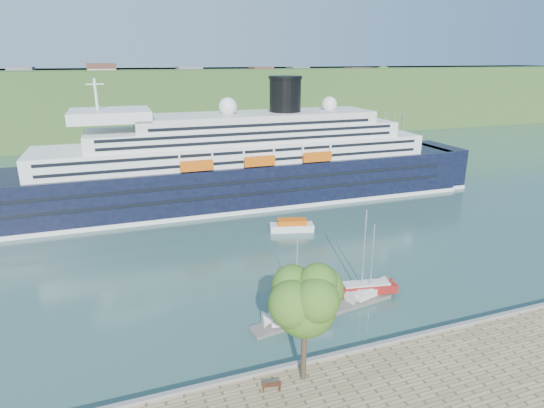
{
  "coord_description": "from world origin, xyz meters",
  "views": [
    {
      "loc": [
        -20.54,
        -32.28,
        27.7
      ],
      "look_at": [
        2.11,
        30.0,
        6.4
      ],
      "focal_mm": 30.0,
      "sensor_mm": 36.0,
      "label": 1
    }
  ],
  "objects": [
    {
      "name": "floating_pontoon",
      "position": [
        0.59,
        8.44,
        0.2
      ],
      "size": [
        18.33,
        4.92,
        0.4
      ],
      "primitive_type": null,
      "rotation": [
        0.0,
        0.0,
        0.15
      ],
      "color": "slate",
      "rests_on": "ground"
    },
    {
      "name": "quay_coping",
      "position": [
        0.0,
        -0.2,
        1.15
      ],
      "size": [
        220.0,
        0.5,
        0.3
      ],
      "primitive_type": "cube",
      "color": "slate",
      "rests_on": "promenade"
    },
    {
      "name": "sailboat_red",
      "position": [
        7.12,
        10.29,
        5.29
      ],
      "size": [
        8.47,
        3.74,
        10.59
      ],
      "primitive_type": null,
      "rotation": [
        0.0,
        0.0,
        -0.18
      ],
      "color": "maroon",
      "rests_on": "ground"
    },
    {
      "name": "sailboat_white_near",
      "position": [
        -2.84,
        7.28,
        4.83
      ],
      "size": [
        7.72,
        3.28,
        9.66
      ],
      "primitive_type": null,
      "rotation": [
        0.0,
        0.0,
        -0.17
      ],
      "color": "silver",
      "rests_on": "ground"
    },
    {
      "name": "cruise_ship",
      "position": [
        1.39,
        52.31,
        12.29
      ],
      "size": [
        109.72,
        17.63,
        24.59
      ],
      "primitive_type": null,
      "rotation": [
        0.0,
        0.0,
        -0.02
      ],
      "color": "black",
      "rests_on": "ground"
    },
    {
      "name": "park_bench",
      "position": [
        -9.75,
        -2.47,
        1.54
      ],
      "size": [
        1.78,
        1.01,
        1.08
      ],
      "primitive_type": null,
      "rotation": [
        0.0,
        0.0,
        -0.2
      ],
      "color": "#452113",
      "rests_on": "promenade"
    },
    {
      "name": "promenade_tree",
      "position": [
        -6.63,
        -2.02,
        6.86
      ],
      "size": [
        7.08,
        7.08,
        11.73
      ],
      "primitive_type": null,
      "color": "#2D5616",
      "rests_on": "promenade"
    },
    {
      "name": "ground",
      "position": [
        0.0,
        0.0,
        0.0
      ],
      "size": [
        400.0,
        400.0,
        0.0
      ],
      "primitive_type": "plane",
      "color": "#2B4C46",
      "rests_on": "ground"
    },
    {
      "name": "sailboat_white_far",
      "position": [
        7.87,
        9.97,
        4.5
      ],
      "size": [
        7.23,
        3.81,
        9.0
      ],
      "primitive_type": null,
      "rotation": [
        0.0,
        0.0,
        0.28
      ],
      "color": "silver",
      "rests_on": "ground"
    },
    {
      "name": "tender_launch",
      "position": [
        7.01,
        33.78,
        1.02
      ],
      "size": [
        7.76,
        4.33,
        2.03
      ],
      "primitive_type": null,
      "rotation": [
        0.0,
        0.0,
        -0.26
      ],
      "color": "#CA520B",
      "rests_on": "ground"
    },
    {
      "name": "far_hillside",
      "position": [
        0.0,
        145.0,
        12.0
      ],
      "size": [
        400.0,
        50.0,
        24.0
      ],
      "primitive_type": "cube",
      "color": "#325221",
      "rests_on": "ground"
    }
  ]
}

